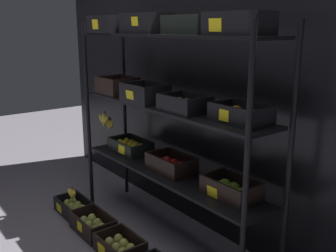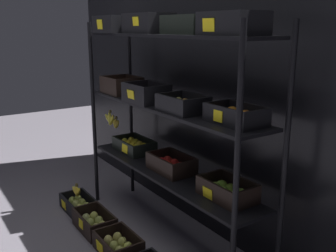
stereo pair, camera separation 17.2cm
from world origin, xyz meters
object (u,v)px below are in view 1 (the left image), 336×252
display_rack (166,100)px  crate_ground_left_pear (93,225)px  crate_ground_pear (75,208)px  crate_ground_center_pear (120,247)px  banana_bunch_loose (72,194)px

display_rack → crate_ground_left_pear: 1.13m
crate_ground_pear → crate_ground_center_pear: (0.76, -0.01, 0.00)m
display_rack → crate_ground_pear: bearing=-152.0°
crate_ground_center_pear → banana_bunch_loose: size_ratio=2.44×
crate_ground_pear → crate_ground_left_pear: bearing=-2.8°
crate_ground_pear → crate_ground_left_pear: (0.37, -0.02, 0.00)m
display_rack → crate_ground_center_pear: display_rack is taller
crate_ground_left_pear → crate_ground_center_pear: (0.38, 0.01, -0.00)m
crate_ground_center_pear → crate_ground_left_pear: bearing=-178.9°
crate_ground_center_pear → banana_bunch_loose: (-0.77, 0.01, 0.12)m
crate_ground_pear → crate_ground_center_pear: 0.76m
crate_ground_left_pear → display_rack: bearing=47.8°
crate_ground_pear → banana_bunch_loose: bearing=-166.3°
crate_ground_center_pear → banana_bunch_loose: 0.78m
display_rack → crate_ground_center_pear: (0.01, -0.41, -0.98)m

